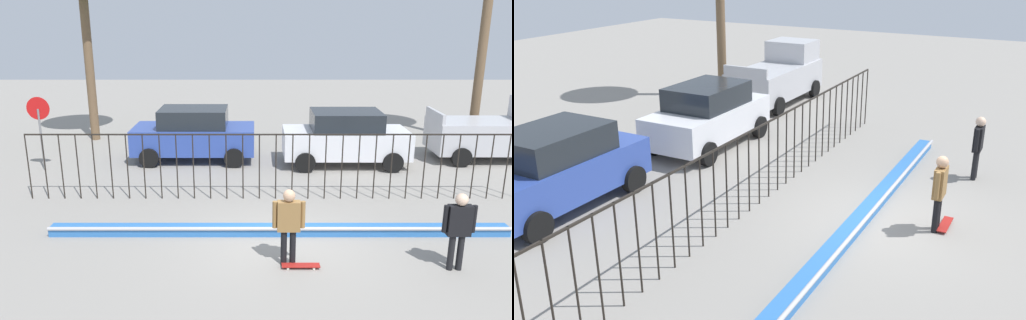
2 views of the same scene
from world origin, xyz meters
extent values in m
plane|color=gray|center=(0.00, 0.00, 0.00)|extent=(60.00, 60.00, 0.00)
cube|color=#2D6BB7|center=(0.00, 0.50, 0.11)|extent=(11.00, 0.36, 0.22)
cylinder|color=#B2B2B7|center=(0.00, 0.32, 0.22)|extent=(11.00, 0.09, 0.09)
cylinder|color=black|center=(-7.00, 2.94, 0.96)|extent=(0.04, 0.04, 1.91)
cylinder|color=black|center=(-6.53, 2.94, 0.96)|extent=(0.04, 0.04, 1.91)
cylinder|color=black|center=(-6.07, 2.94, 0.96)|extent=(0.04, 0.04, 1.91)
cylinder|color=black|center=(-5.60, 2.94, 0.96)|extent=(0.04, 0.04, 1.91)
cylinder|color=black|center=(-5.13, 2.94, 0.96)|extent=(0.04, 0.04, 1.91)
cylinder|color=black|center=(-4.67, 2.94, 0.96)|extent=(0.04, 0.04, 1.91)
cylinder|color=black|center=(-4.20, 2.94, 0.96)|extent=(0.04, 0.04, 1.91)
cylinder|color=black|center=(-3.73, 2.94, 0.96)|extent=(0.04, 0.04, 1.91)
cylinder|color=black|center=(-3.27, 2.94, 0.96)|extent=(0.04, 0.04, 1.91)
cylinder|color=black|center=(-2.80, 2.94, 0.96)|extent=(0.04, 0.04, 1.91)
cylinder|color=black|center=(-2.33, 2.94, 0.96)|extent=(0.04, 0.04, 1.91)
cylinder|color=black|center=(-1.87, 2.94, 0.96)|extent=(0.04, 0.04, 1.91)
cylinder|color=black|center=(-1.40, 2.94, 0.96)|extent=(0.04, 0.04, 1.91)
cylinder|color=black|center=(-0.93, 2.94, 0.96)|extent=(0.04, 0.04, 1.91)
cylinder|color=black|center=(-0.47, 2.94, 0.96)|extent=(0.04, 0.04, 1.91)
cylinder|color=black|center=(0.00, 2.94, 0.96)|extent=(0.04, 0.04, 1.91)
cylinder|color=black|center=(0.47, 2.94, 0.96)|extent=(0.04, 0.04, 1.91)
cylinder|color=black|center=(0.93, 2.94, 0.96)|extent=(0.04, 0.04, 1.91)
cylinder|color=black|center=(1.40, 2.94, 0.96)|extent=(0.04, 0.04, 1.91)
cylinder|color=black|center=(1.87, 2.94, 0.96)|extent=(0.04, 0.04, 1.91)
cylinder|color=black|center=(2.33, 2.94, 0.96)|extent=(0.04, 0.04, 1.91)
cylinder|color=black|center=(2.80, 2.94, 0.96)|extent=(0.04, 0.04, 1.91)
cylinder|color=black|center=(3.27, 2.94, 0.96)|extent=(0.04, 0.04, 1.91)
cylinder|color=black|center=(3.73, 2.94, 0.96)|extent=(0.04, 0.04, 1.91)
cylinder|color=black|center=(4.20, 2.94, 0.96)|extent=(0.04, 0.04, 1.91)
cylinder|color=black|center=(4.67, 2.94, 0.96)|extent=(0.04, 0.04, 1.91)
cylinder|color=black|center=(5.13, 2.94, 0.96)|extent=(0.04, 0.04, 1.91)
cylinder|color=black|center=(5.60, 2.94, 0.96)|extent=(0.04, 0.04, 1.91)
cylinder|color=black|center=(6.07, 2.94, 0.96)|extent=(0.04, 0.04, 1.91)
cylinder|color=black|center=(6.53, 2.94, 0.96)|extent=(0.04, 0.04, 1.91)
cylinder|color=black|center=(7.00, 2.94, 0.96)|extent=(0.04, 0.04, 1.91)
cube|color=black|center=(0.00, 2.94, 1.89)|extent=(14.00, 0.04, 0.04)
cylinder|color=black|center=(0.02, -1.03, 0.39)|extent=(0.13, 0.13, 0.78)
cylinder|color=black|center=(0.21, -1.03, 0.39)|extent=(0.13, 0.13, 0.78)
cube|color=olive|center=(0.11, -1.03, 1.11)|extent=(0.48, 0.20, 0.65)
sphere|color=tan|center=(0.11, -1.03, 1.56)|extent=(0.26, 0.26, 0.26)
cylinder|color=olive|center=(-0.17, -1.03, 1.14)|extent=(0.10, 0.10, 0.58)
cylinder|color=olive|center=(0.40, -1.03, 1.14)|extent=(0.10, 0.10, 0.58)
cube|color=#A51E19|center=(0.37, -1.18, 0.06)|extent=(0.80, 0.20, 0.02)
cylinder|color=silver|center=(0.64, -1.11, 0.03)|extent=(0.05, 0.03, 0.05)
cylinder|color=silver|center=(0.64, -1.26, 0.03)|extent=(0.05, 0.03, 0.05)
cylinder|color=silver|center=(0.10, -1.11, 0.03)|extent=(0.05, 0.03, 0.05)
cylinder|color=silver|center=(0.10, -1.26, 0.03)|extent=(0.05, 0.03, 0.05)
cylinder|color=black|center=(3.46, -1.24, 0.39)|extent=(0.13, 0.13, 0.78)
cylinder|color=black|center=(3.65, -1.24, 0.39)|extent=(0.13, 0.13, 0.78)
cube|color=black|center=(3.55, -1.24, 1.10)|extent=(0.47, 0.20, 0.64)
sphere|color=beige|center=(3.55, -1.24, 1.55)|extent=(0.25, 0.25, 0.25)
cylinder|color=black|center=(3.27, -1.24, 1.13)|extent=(0.10, 0.10, 0.58)
cylinder|color=black|center=(3.84, -1.24, 1.13)|extent=(0.10, 0.10, 0.58)
cube|color=#2D479E|center=(-2.78, 6.94, 0.79)|extent=(4.30, 1.90, 0.90)
cube|color=#1E2328|center=(-2.78, 6.94, 1.57)|extent=(2.37, 1.71, 0.66)
cylinder|color=black|center=(-1.32, 7.89, 0.34)|extent=(0.68, 0.22, 0.68)
cylinder|color=black|center=(-1.32, 5.99, 0.34)|extent=(0.68, 0.22, 0.68)
cylinder|color=black|center=(-4.24, 5.99, 0.34)|extent=(0.68, 0.22, 0.68)
cube|color=silver|center=(2.55, 6.38, 0.79)|extent=(4.30, 1.90, 0.90)
cube|color=#1E2328|center=(2.55, 6.38, 1.57)|extent=(2.37, 1.71, 0.66)
cylinder|color=black|center=(4.01, 7.33, 0.34)|extent=(0.68, 0.22, 0.68)
cylinder|color=black|center=(4.01, 5.43, 0.34)|extent=(0.68, 0.22, 0.68)
cylinder|color=black|center=(1.08, 7.33, 0.34)|extent=(0.68, 0.22, 0.68)
cylinder|color=black|center=(1.08, 5.43, 0.34)|extent=(0.68, 0.22, 0.68)
cube|color=#B7B7BC|center=(8.14, 7.02, 0.89)|extent=(4.70, 1.90, 1.10)
cube|color=#B7B7BC|center=(9.59, 7.02, 1.84)|extent=(1.50, 1.75, 0.80)
cube|color=#B7B7BC|center=(5.85, 7.02, 1.62)|extent=(0.12, 1.75, 0.36)
cylinder|color=black|center=(9.74, 7.97, 0.34)|extent=(0.68, 0.22, 0.68)
cylinder|color=black|center=(9.74, 6.07, 0.34)|extent=(0.68, 0.22, 0.68)
cylinder|color=black|center=(6.54, 7.97, 0.34)|extent=(0.68, 0.22, 0.68)
cylinder|color=black|center=(6.54, 6.07, 0.34)|extent=(0.68, 0.22, 0.68)
cylinder|color=brown|center=(8.38, 9.63, 3.61)|extent=(0.36, 0.36, 7.23)
camera|label=1|loc=(-0.56, -10.67, 5.12)|focal=35.38mm
camera|label=2|loc=(-11.10, -3.03, 5.60)|focal=39.80mm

